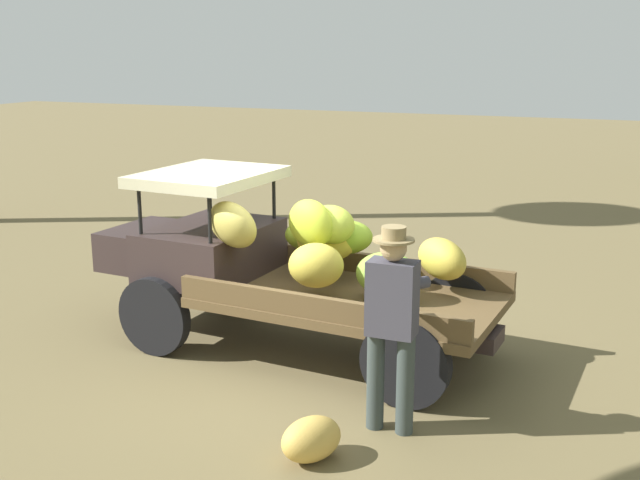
{
  "coord_description": "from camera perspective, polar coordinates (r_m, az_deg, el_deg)",
  "views": [
    {
      "loc": [
        -3.18,
        6.85,
        3.18
      ],
      "look_at": [
        -0.3,
        -0.3,
        1.24
      ],
      "focal_mm": 43.37,
      "sensor_mm": 36.0,
      "label": 1
    }
  ],
  "objects": [
    {
      "name": "ground_plane",
      "position": [
        8.19,
        -2.77,
        -8.72
      ],
      "size": [
        60.0,
        60.0,
        0.0
      ],
      "primitive_type": "plane",
      "color": "brown"
    },
    {
      "name": "truck",
      "position": [
        8.29,
        -3.3,
        -1.64
      ],
      "size": [
        4.54,
        2.02,
        1.86
      ],
      "rotation": [
        0.0,
        0.0,
        -0.08
      ],
      "color": "#352827",
      "rests_on": "ground"
    },
    {
      "name": "farmer",
      "position": [
        6.41,
        5.33,
        -5.67
      ],
      "size": [
        0.53,
        0.46,
        1.78
      ],
      "rotation": [
        0.0,
        0.0,
        -1.58
      ],
      "color": "#36403E",
      "rests_on": "ground"
    },
    {
      "name": "loose_banana_bunch",
      "position": [
        6.27,
        -0.65,
        -14.47
      ],
      "size": [
        0.58,
        0.65,
        0.37
      ],
      "primitive_type": "ellipsoid",
      "rotation": [
        0.0,
        -0.03,
        1.08
      ],
      "color": "gold",
      "rests_on": "ground"
    }
  ]
}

